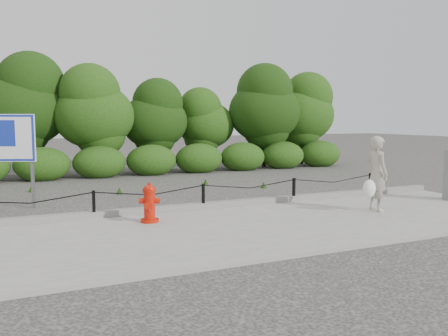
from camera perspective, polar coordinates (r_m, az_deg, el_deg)
ground at (r=11.15m, az=-2.50°, el=-5.36°), size 90.00×90.00×0.00m
sidewalk at (r=9.36m, az=2.17°, el=-7.31°), size 14.00×4.00×0.08m
curb at (r=11.17m, az=-2.60°, el=-4.56°), size 14.00×0.22×0.14m
chain_barrier at (r=11.07m, az=-2.51°, el=-3.04°), size 10.06×0.06×0.60m
treeline at (r=19.47m, az=-12.78°, el=6.89°), size 20.56×3.72×4.58m
fire_hydrant at (r=9.80m, az=-8.96°, el=-4.24°), size 0.49×0.49×0.80m
pedestrian at (r=11.35m, az=17.88°, el=-0.74°), size 0.74×0.67×1.72m
advertising_sign at (r=12.61m, az=-24.83°, el=2.83°), size 1.34×0.62×2.30m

